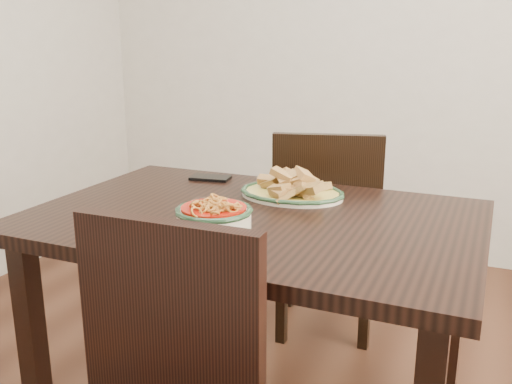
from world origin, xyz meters
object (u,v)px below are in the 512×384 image
at_px(dining_table, 253,244).
at_px(smartphone, 210,178).
at_px(fish_plate, 292,183).
at_px(noodle_bowl, 214,215).
at_px(chair_far, 326,224).

relative_size(dining_table, smartphone, 9.13).
bearing_deg(dining_table, fish_plate, 79.20).
relative_size(fish_plate, smartphone, 2.37).
bearing_deg(noodle_bowl, fish_plate, 79.03).
bearing_deg(dining_table, chair_far, 89.02).
distance_m(dining_table, chair_far, 0.73).
relative_size(dining_table, fish_plate, 3.85).
xyz_separation_m(noodle_bowl, smartphone, (-0.27, 0.49, -0.04)).
bearing_deg(fish_plate, smartphone, 163.62).
distance_m(dining_table, noodle_bowl, 0.23).
bearing_deg(noodle_bowl, smartphone, 118.81).
bearing_deg(chair_far, fish_plate, 78.03).
relative_size(chair_far, smartphone, 6.41).
height_order(dining_table, noodle_bowl, noodle_bowl).
bearing_deg(smartphone, chair_far, 43.02).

